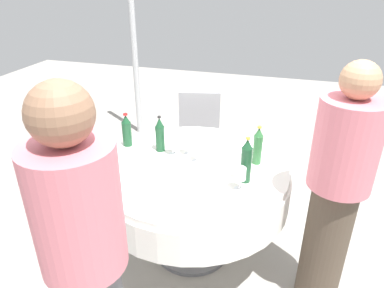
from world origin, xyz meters
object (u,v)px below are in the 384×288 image
object	(u,v)px
wine_glass_east	(240,174)
wine_glass_west	(173,143)
bottle_dark_green_mid	(127,131)
bottle_green_east	(258,146)
plate_north	(228,151)
dining_table	(192,184)
bottle_dark_green_right	(246,161)
chair_west	(200,122)
person_south	(336,192)
wine_glass_left	(197,148)
plate_front	(197,187)
bottle_dark_green_south	(160,135)
person_mid	(87,263)
wine_glass_rear	(188,140)

from	to	relation	value
wine_glass_east	wine_glass_west	xyz separation A→B (m)	(0.31, 0.53, -0.01)
bottle_dark_green_mid	bottle_green_east	distance (m)	0.96
plate_north	dining_table	bearing A→B (deg)	142.09
bottle_dark_green_right	chair_west	size ratio (longest dim) A/B	0.35
plate_north	bottle_dark_green_right	bearing A→B (deg)	-152.92
person_south	chair_west	xyz separation A→B (m)	(1.41, 1.17, -0.29)
wine_glass_left	plate_north	xyz separation A→B (m)	(0.19, -0.18, -0.09)
plate_north	person_south	xyz separation A→B (m)	(-0.43, -0.70, 0.06)
wine_glass_left	bottle_green_east	bearing A→B (deg)	-76.79
wine_glass_west	plate_north	bearing A→B (deg)	-69.57
bottle_green_east	plate_front	distance (m)	0.52
plate_front	chair_west	bearing A→B (deg)	14.71
bottle_dark_green_south	plate_north	distance (m)	0.50
bottle_dark_green_south	chair_west	world-z (taller)	bottle_dark_green_south
wine_glass_left	person_mid	bearing A→B (deg)	172.89
bottle_dark_green_right	plate_front	distance (m)	0.34
dining_table	chair_west	size ratio (longest dim) A/B	1.52
bottle_dark_green_right	wine_glass_east	size ratio (longest dim) A/B	2.05
wine_glass_left	bottle_dark_green_south	bearing A→B (deg)	74.17
person_mid	chair_west	distance (m)	2.34
wine_glass_west	person_mid	distance (m)	1.20
bottle_dark_green_south	bottle_dark_green_mid	bearing A→B (deg)	88.22
wine_glass_east	wine_glass_rear	bearing A→B (deg)	51.33
bottle_dark_green_right	wine_glass_west	world-z (taller)	bottle_dark_green_right
wine_glass_west	person_mid	size ratio (longest dim) A/B	0.08
bottle_dark_green_south	bottle_dark_green_right	xyz separation A→B (m)	(-0.24, -0.65, 0.02)
person_mid	chair_west	bearing A→B (deg)	-79.47
bottle_dark_green_mid	bottle_green_east	bearing A→B (deg)	-89.93
bottle_dark_green_south	wine_glass_east	xyz separation A→B (m)	(-0.34, -0.63, -0.02)
wine_glass_east	person_mid	world-z (taller)	person_mid
plate_front	person_south	bearing A→B (deg)	-83.95
dining_table	chair_west	distance (m)	1.26
bottle_dark_green_right	bottle_green_east	size ratio (longest dim) A/B	1.10
wine_glass_east	wine_glass_rear	size ratio (longest dim) A/B	0.92
chair_west	wine_glass_east	bearing A→B (deg)	-78.90
dining_table	wine_glass_left	distance (m)	0.26
wine_glass_left	person_south	xyz separation A→B (m)	(-0.24, -0.88, -0.03)
bottle_dark_green_right	bottle_green_east	bearing A→B (deg)	-9.16
wine_glass_west	plate_front	distance (m)	0.48
bottle_dark_green_right	plate_north	size ratio (longest dim) A/B	1.44
bottle_green_east	person_south	bearing A→B (deg)	-124.36
wine_glass_east	chair_west	world-z (taller)	wine_glass_east
bottle_dark_green_mid	plate_north	distance (m)	0.75
bottle_dark_green_south	wine_glass_rear	size ratio (longest dim) A/B	1.68
bottle_green_east	wine_glass_rear	size ratio (longest dim) A/B	1.71
bottle_green_east	person_south	size ratio (longest dim) A/B	0.18
bottle_green_east	person_south	world-z (taller)	person_south
dining_table	bottle_dark_green_mid	distance (m)	0.63
bottle_dark_green_south	person_mid	world-z (taller)	person_mid
dining_table	wine_glass_east	distance (m)	0.48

